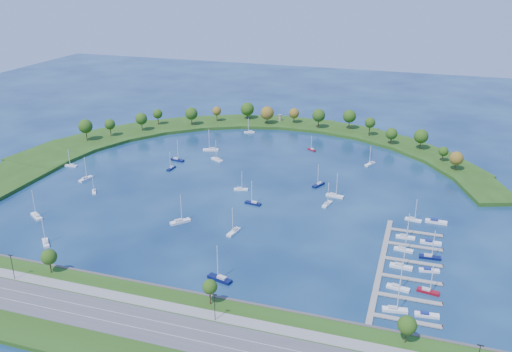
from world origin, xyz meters
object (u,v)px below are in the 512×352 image
(moored_boat_2, at_px, (312,149))
(docked_boat_10, at_px, (413,219))
(moored_boat_17, at_px, (249,132))
(docked_boat_2, at_px, (398,287))
(docked_boat_7, at_px, (430,256))
(docked_boat_11, at_px, (436,221))
(moored_boat_3, at_px, (327,203))
(moored_boat_6, at_px, (370,163))
(moored_boat_0, at_px, (180,221))
(moored_boat_18, at_px, (241,189))
(docked_boat_6, at_px, (403,249))
(docked_boat_3, at_px, (428,291))
(docked_boat_0, at_px, (395,309))
(dock_system, at_px, (400,268))
(moored_boat_9, at_px, (220,278))
(moored_boat_13, at_px, (171,168))
(moored_boat_7, at_px, (211,149))
(moored_boat_12, at_px, (71,165))
(docked_boat_1, at_px, (427,315))
(harbor_tower, at_px, (280,118))
(docked_boat_4, at_px, (401,266))
(docked_boat_8, at_px, (405,236))
(moored_boat_14, at_px, (234,231))
(moored_boat_4, at_px, (319,184))
(docked_boat_9, at_px, (430,242))
(docked_boat_5, at_px, (429,270))
(moored_boat_1, at_px, (46,242))
(moored_boat_15, at_px, (217,159))
(moored_boat_5, at_px, (253,203))
(moored_boat_8, at_px, (37,216))
(moored_boat_11, at_px, (94,191))
(moored_boat_16, at_px, (335,195))
(moored_boat_10, at_px, (86,178))

(moored_boat_2, relative_size, docked_boat_10, 0.86)
(moored_boat_17, distance_m, docked_boat_2, 200.37)
(docked_boat_7, xyz_separation_m, docked_boat_11, (1.85, 33.90, -0.20))
(moored_boat_3, height_order, moored_boat_6, moored_boat_6)
(moored_boat_0, xyz_separation_m, docked_boat_7, (109.13, 2.26, -0.04))
(moored_boat_18, relative_size, docked_boat_6, 0.94)
(docked_boat_3, bearing_deg, docked_boat_0, -115.25)
(moored_boat_17, bearing_deg, docked_boat_7, 113.05)
(moored_boat_3, bearing_deg, docked_boat_3, -128.12)
(docked_boat_10, bearing_deg, dock_system, -83.52)
(moored_boat_9, xyz_separation_m, moored_boat_13, (-69.39, 99.59, -0.11))
(docked_boat_0, bearing_deg, moored_boat_7, 123.81)
(moored_boat_12, bearing_deg, docked_boat_3, 156.24)
(docked_boat_1, bearing_deg, moored_boat_0, 154.70)
(harbor_tower, bearing_deg, docked_boat_4, -61.01)
(moored_boat_6, bearing_deg, moored_boat_7, -60.50)
(moored_boat_17, bearing_deg, docked_boat_11, 121.46)
(moored_boat_13, bearing_deg, docked_boat_1, 61.33)
(moored_boat_6, height_order, docked_boat_0, docked_boat_0)
(docked_boat_4, relative_size, docked_boat_8, 1.08)
(dock_system, xyz_separation_m, moored_boat_7, (-123.73, 107.59, 0.62))
(moored_boat_2, height_order, moored_boat_14, moored_boat_14)
(moored_boat_9, xyz_separation_m, docked_boat_3, (74.26, 15.73, -0.09))
(moored_boat_6, relative_size, docked_boat_11, 1.24)
(moored_boat_4, distance_m, docked_boat_9, 75.16)
(harbor_tower, relative_size, docked_boat_3, 0.40)
(docked_boat_6, bearing_deg, moored_boat_0, -170.17)
(docked_boat_5, bearing_deg, docked_boat_10, 90.86)
(moored_boat_3, bearing_deg, moored_boat_13, 91.51)
(moored_boat_1, height_order, docked_boat_10, moored_boat_1)
(moored_boat_0, bearing_deg, moored_boat_18, 24.04)
(moored_boat_7, distance_m, docked_boat_4, 163.39)
(moored_boat_1, relative_size, moored_boat_3, 1.04)
(moored_boat_15, bearing_deg, moored_boat_5, 156.38)
(moored_boat_8, height_order, moored_boat_18, moored_boat_8)
(moored_boat_11, relative_size, moored_boat_17, 0.89)
(dock_system, height_order, docked_boat_2, docked_boat_2)
(moored_boat_14, relative_size, docked_boat_4, 0.98)
(moored_boat_12, distance_m, docked_boat_3, 212.72)
(dock_system, bearing_deg, moored_boat_6, 102.61)
(docked_boat_1, distance_m, docked_boat_4, 30.92)
(moored_boat_8, bearing_deg, moored_boat_15, -85.07)
(moored_boat_4, height_order, docked_boat_11, moored_boat_4)
(moored_boat_7, height_order, docked_boat_9, moored_boat_7)
(moored_boat_12, relative_size, docked_boat_8, 0.90)
(dock_system, xyz_separation_m, docked_boat_3, (10.73, -13.30, 0.55))
(docked_boat_2, bearing_deg, harbor_tower, 126.33)
(moored_boat_16, bearing_deg, docked_boat_11, -9.36)
(docked_boat_8, distance_m, docked_boat_11, 23.07)
(moored_boat_10, xyz_separation_m, docked_boat_3, (180.69, -54.59, -0.04))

